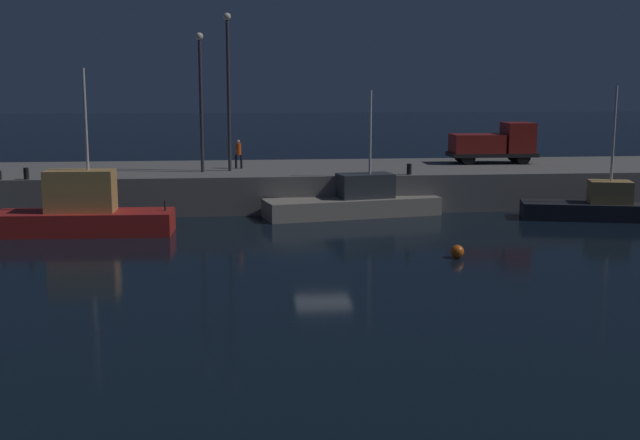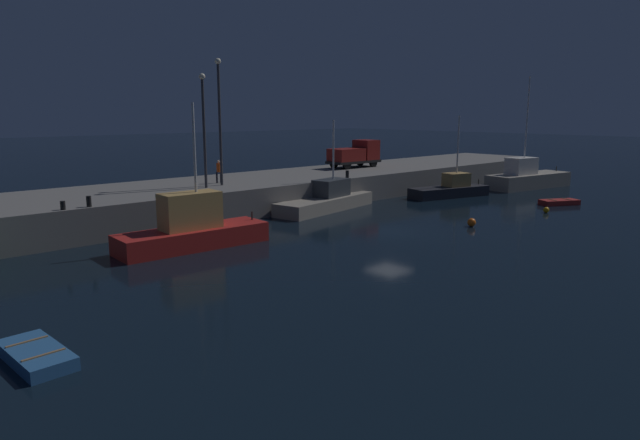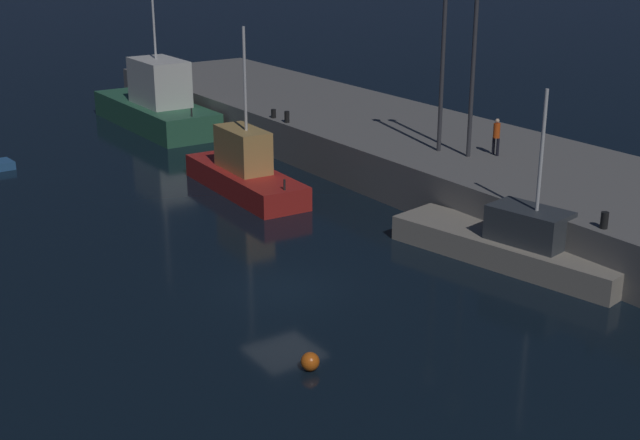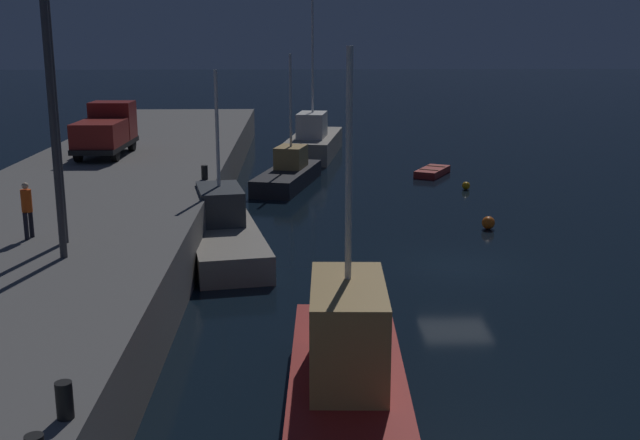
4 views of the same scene
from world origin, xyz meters
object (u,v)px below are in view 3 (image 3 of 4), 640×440
at_px(fishing_boat_white, 244,171).
at_px(bollard_west, 274,114).
at_px(dockworker, 496,134).
at_px(bollard_east, 604,220).
at_px(fishing_boat_blue, 156,105).
at_px(mooring_buoy_near, 310,362).
at_px(fishing_boat_orange, 514,244).
at_px(lamp_post_east, 475,43).
at_px(bollard_central, 287,117).
at_px(lamp_post_west, 443,53).

xyz_separation_m(fishing_boat_white, bollard_west, (-5.26, 4.88, 1.36)).
height_order(dockworker, bollard_east, dockworker).
distance_m(fishing_boat_blue, mooring_buoy_near, 33.75).
xyz_separation_m(fishing_boat_blue, fishing_boat_orange, (29.60, 1.68, -0.73)).
height_order(fishing_boat_white, lamp_post_east, lamp_post_east).
distance_m(fishing_boat_white, mooring_buoy_near, 18.29).
relative_size(mooring_buoy_near, bollard_east, 0.92).
height_order(fishing_boat_orange, mooring_buoy_near, fishing_boat_orange).
distance_m(lamp_post_east, dockworker, 4.47).
relative_size(fishing_boat_white, bollard_west, 17.70).
distance_m(dockworker, bollard_central, 12.30).
bearing_deg(bollard_east, lamp_post_west, 167.56).
bearing_deg(dockworker, fishing_boat_blue, -163.38).
height_order(fishing_boat_blue, lamp_post_west, fishing_boat_blue).
xyz_separation_m(fishing_boat_blue, lamp_post_east, (22.69, 5.70, 5.93)).
bearing_deg(bollard_west, lamp_post_east, 14.23).
distance_m(mooring_buoy_near, bollard_central, 24.00).
bearing_deg(dockworker, mooring_buoy_near, -61.05).
relative_size(bollard_central, bollard_east, 1.03).
height_order(dockworker, bollard_central, dockworker).
height_order(fishing_boat_blue, bollard_west, fishing_boat_blue).
bearing_deg(dockworker, fishing_boat_white, -129.59).
relative_size(lamp_post_west, dockworker, 4.58).
bearing_deg(dockworker, fishing_boat_orange, -39.45).
bearing_deg(lamp_post_east, bollard_west, -165.77).
distance_m(bollard_west, bollard_east, 22.56).
bearing_deg(fishing_boat_blue, fishing_boat_white, -8.47).
relative_size(fishing_boat_white, fishing_boat_orange, 0.86).
height_order(lamp_post_east, bollard_east, lamp_post_east).
bearing_deg(lamp_post_east, dockworker, 66.89).
bearing_deg(dockworker, bollard_east, -23.75).
height_order(lamp_post_west, dockworker, lamp_post_west).
xyz_separation_m(bollard_west, bollard_central, (1.44, -0.01, 0.07)).
height_order(mooring_buoy_near, bollard_east, bollard_east).
distance_m(fishing_boat_orange, lamp_post_west, 11.05).
height_order(lamp_post_east, bollard_central, lamp_post_east).
bearing_deg(lamp_post_west, fishing_boat_blue, -165.96).
height_order(lamp_post_west, lamp_post_east, lamp_post_east).
bearing_deg(fishing_boat_white, lamp_post_east, 48.38).
bearing_deg(fishing_boat_orange, fishing_boat_blue, -176.76).
relative_size(lamp_post_west, bollard_central, 12.63).
relative_size(fishing_boat_blue, lamp_post_west, 1.47).
bearing_deg(lamp_post_east, fishing_boat_blue, -165.91).
height_order(fishing_boat_orange, lamp_post_east, lamp_post_east).
height_order(fishing_boat_blue, bollard_east, fishing_boat_blue).
xyz_separation_m(lamp_post_east, bollard_central, (-10.95, -3.15, -4.94)).
bearing_deg(fishing_boat_orange, lamp_post_east, 149.80).
height_order(lamp_post_east, bollard_west, lamp_post_east).
height_order(bollard_west, bollard_east, bollard_east).
distance_m(fishing_boat_white, bollard_west, 7.30).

